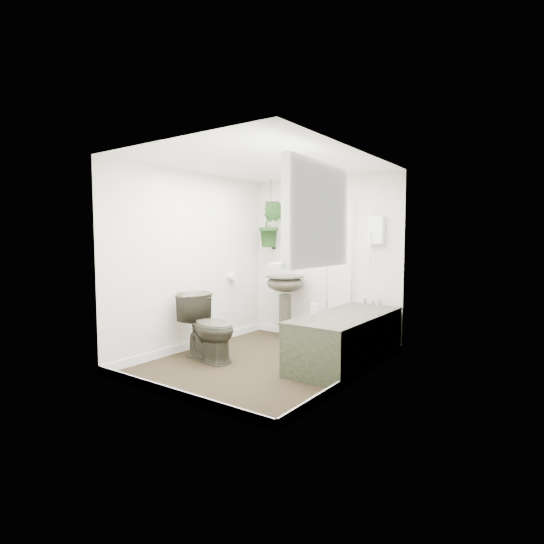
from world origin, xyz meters
The scene contains 22 objects.
floor centered at (0.00, 0.00, -0.01)m, with size 2.30×2.80×0.02m, color black.
ceiling centered at (0.00, 0.00, 2.31)m, with size 2.30×2.80×0.02m, color white.
wall_back centered at (0.00, 1.41, 1.15)m, with size 2.30×0.02×2.30m, color white.
wall_front centered at (0.00, -1.41, 1.15)m, with size 2.30×0.02×2.30m, color white.
wall_left centered at (-1.16, 0.00, 1.15)m, with size 0.02×2.80×2.30m, color white.
wall_right centered at (1.16, 0.00, 1.15)m, with size 0.02×2.80×2.30m, color white.
skirting centered at (0.00, 0.00, 0.05)m, with size 2.30×2.80×0.10m, color white.
bathtub centered at (0.80, 0.50, 0.29)m, with size 0.72×1.72×0.58m, color #39372B, non-canonical shape.
bath_screen centered at (0.47, 0.99, 1.28)m, with size 0.04×0.72×1.40m, color silver, non-canonical shape.
shower_box centered at (0.80, 1.34, 1.55)m, with size 0.20×0.10×0.35m, color white.
oval_mirror centered at (-0.45, 1.37, 1.50)m, with size 0.46×0.03×0.62m, color #AFAA9A.
wall_sconce centered at (-0.85, 1.36, 1.40)m, with size 0.04×0.04×0.22m, color black.
toilet_roll_holder centered at (-1.10, 0.70, 0.90)m, with size 0.11×0.11×0.11m, color white.
window_recess centered at (1.09, -0.70, 1.65)m, with size 0.08×1.00×0.90m, color white.
window_sill centered at (1.02, -0.70, 1.23)m, with size 0.18×1.00×0.04m, color white.
window_blinds centered at (1.04, -0.70, 1.65)m, with size 0.01×0.86×0.76m, color white.
toilet centered at (-0.60, -0.30, 0.40)m, with size 0.44×0.77×0.79m, color #39372B.
pedestal_sink centered at (-0.45, 1.10, 0.46)m, with size 0.54×0.46×0.92m, color #39372B, non-canonical shape.
sill_plant centered at (0.97, -0.62, 1.38)m, with size 0.24×0.21×0.27m, color black.
hanging_plant centered at (-0.75, 1.17, 1.65)m, with size 0.37×0.29×0.66m, color black.
soap_bottle centered at (0.51, 0.27, 0.67)m, with size 0.08×0.08×0.18m, color black.
hanging_pot centered at (-0.75, 1.17, 1.92)m, with size 0.16×0.16×0.12m, color #362C1D.
Camera 1 is at (2.90, -3.90, 1.45)m, focal length 28.00 mm.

